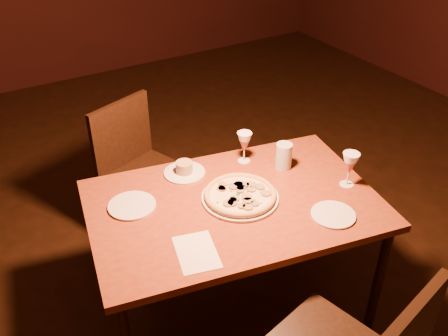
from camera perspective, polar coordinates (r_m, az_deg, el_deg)
floor at (r=2.66m, az=4.19°, el=-16.53°), size 7.00×7.00×0.00m
dining_table at (r=2.26m, az=1.12°, el=-5.10°), size 1.41×1.04×0.68m
chair_far at (r=2.87m, az=-9.65°, el=0.10°), size 0.53×0.53×0.85m
pizza_plate at (r=2.23m, az=1.86°, el=-3.12°), size 0.35×0.35×0.04m
ramekin_saucer at (r=2.40m, az=-4.55°, el=-0.22°), size 0.20×0.20×0.06m
wine_glass_far at (r=2.46m, az=2.33°, el=2.39°), size 0.07×0.07×0.16m
wine_glass_right at (r=2.35m, az=14.11°, el=-0.16°), size 0.08×0.08×0.17m
water_tumbler at (r=2.43m, az=6.85°, el=1.37°), size 0.08×0.08×0.13m
side_plate_left at (r=2.23m, az=-10.48°, el=-4.25°), size 0.21×0.21×0.01m
side_plate_near at (r=2.19m, az=12.38°, el=-5.24°), size 0.19×0.19×0.01m
menu_card at (r=1.98m, az=-3.16°, el=-9.57°), size 0.20×0.25×0.00m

